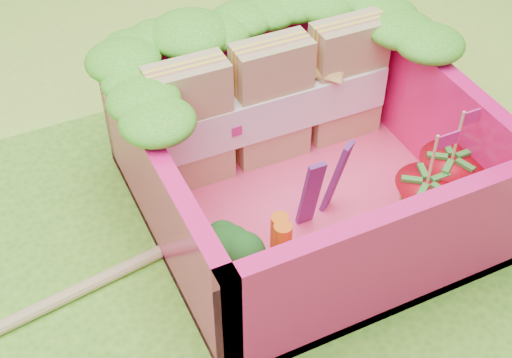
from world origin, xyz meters
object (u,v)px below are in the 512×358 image
at_px(broccoli, 228,253).
at_px(strawberry_left, 422,205).
at_px(strawberry_right, 446,182).
at_px(bento_box, 306,158).
at_px(sandwich_stack, 272,102).

height_order(broccoli, strawberry_left, strawberry_left).
bearing_deg(strawberry_right, bento_box, 149.84).
xyz_separation_m(broccoli, strawberry_left, (0.81, -0.07, -0.04)).
bearing_deg(sandwich_stack, broccoli, -128.28).
xyz_separation_m(broccoli, strawberry_right, (0.97, -0.00, -0.04)).
xyz_separation_m(sandwich_stack, broccoli, (-0.48, -0.61, -0.11)).
relative_size(broccoli, strawberry_left, 0.65).
height_order(strawberry_left, strawberry_right, strawberry_right).
xyz_separation_m(sandwich_stack, strawberry_right, (0.49, -0.61, -0.15)).
bearing_deg(broccoli, strawberry_right, -0.29).
height_order(broccoli, strawberry_right, strawberry_right).
height_order(sandwich_stack, broccoli, sandwich_stack).
relative_size(bento_box, strawberry_left, 2.67).
relative_size(broccoli, strawberry_right, 0.63).
distance_m(strawberry_left, strawberry_right, 0.17).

